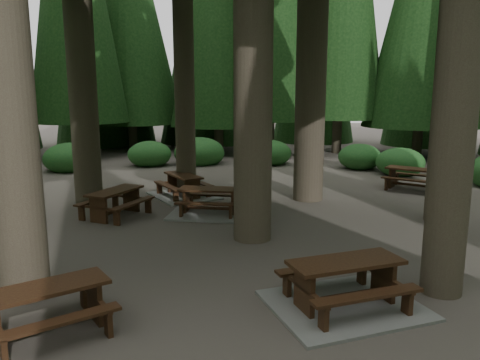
{
  "coord_description": "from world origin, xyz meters",
  "views": [
    {
      "loc": [
        1.06,
        -9.95,
        3.28
      ],
      "look_at": [
        0.45,
        1.48,
        1.1
      ],
      "focal_mm": 35.0,
      "sensor_mm": 36.0,
      "label": 1
    }
  ],
  "objects_px": {
    "picnic_table_c": "(210,206)",
    "picnic_table_f": "(184,189)",
    "picnic_table_a": "(345,291)",
    "picnic_table_e": "(47,302)",
    "picnic_table_b": "(115,199)",
    "picnic_table_d": "(412,175)"
  },
  "relations": [
    {
      "from": "picnic_table_b",
      "to": "picnic_table_c",
      "type": "xyz_separation_m",
      "value": [
        2.46,
        0.41,
        -0.25
      ]
    },
    {
      "from": "picnic_table_b",
      "to": "picnic_table_f",
      "type": "relative_size",
      "value": 0.75
    },
    {
      "from": "picnic_table_a",
      "to": "picnic_table_c",
      "type": "relative_size",
      "value": 1.24
    },
    {
      "from": "picnic_table_b",
      "to": "picnic_table_c",
      "type": "height_order",
      "value": "picnic_table_b"
    },
    {
      "from": "picnic_table_a",
      "to": "picnic_table_d",
      "type": "xyz_separation_m",
      "value": [
        3.73,
        8.96,
        0.23
      ]
    },
    {
      "from": "picnic_table_a",
      "to": "picnic_table_e",
      "type": "distance_m",
      "value": 4.31
    },
    {
      "from": "picnic_table_d",
      "to": "picnic_table_e",
      "type": "xyz_separation_m",
      "value": [
        -7.91,
        -10.0,
        -0.03
      ]
    },
    {
      "from": "picnic_table_d",
      "to": "picnic_table_e",
      "type": "relative_size",
      "value": 1.05
    },
    {
      "from": "picnic_table_a",
      "to": "picnic_table_d",
      "type": "height_order",
      "value": "picnic_table_a"
    },
    {
      "from": "picnic_table_f",
      "to": "picnic_table_e",
      "type": "bearing_deg",
      "value": -36.8
    },
    {
      "from": "picnic_table_e",
      "to": "picnic_table_a",
      "type": "bearing_deg",
      "value": -24.61
    },
    {
      "from": "picnic_table_e",
      "to": "picnic_table_f",
      "type": "distance_m",
      "value": 8.53
    },
    {
      "from": "picnic_table_c",
      "to": "picnic_table_f",
      "type": "distance_m",
      "value": 2.32
    },
    {
      "from": "picnic_table_b",
      "to": "picnic_table_c",
      "type": "relative_size",
      "value": 0.92
    },
    {
      "from": "picnic_table_c",
      "to": "picnic_table_f",
      "type": "xyz_separation_m",
      "value": [
        -1.08,
        2.05,
        0.0
      ]
    },
    {
      "from": "picnic_table_e",
      "to": "picnic_table_b",
      "type": "bearing_deg",
      "value": 60.84
    },
    {
      "from": "picnic_table_c",
      "to": "picnic_table_d",
      "type": "distance_m",
      "value": 7.35
    },
    {
      "from": "picnic_table_a",
      "to": "picnic_table_e",
      "type": "relative_size",
      "value": 1.35
    },
    {
      "from": "picnic_table_c",
      "to": "picnic_table_e",
      "type": "relative_size",
      "value": 1.08
    },
    {
      "from": "picnic_table_a",
      "to": "picnic_table_d",
      "type": "bearing_deg",
      "value": 44.71
    },
    {
      "from": "picnic_table_a",
      "to": "picnic_table_e",
      "type": "xyz_separation_m",
      "value": [
        -4.18,
        -1.03,
        0.21
      ]
    },
    {
      "from": "picnic_table_f",
      "to": "picnic_table_a",
      "type": "bearing_deg",
      "value": -7.34
    }
  ]
}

